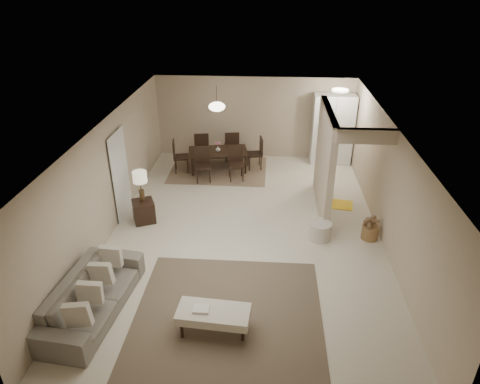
# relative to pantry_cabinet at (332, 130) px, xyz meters

# --- Properties ---
(floor) EXTENTS (9.00, 9.00, 0.00)m
(floor) POSITION_rel_pantry_cabinet_xyz_m (-2.35, -4.15, -1.05)
(floor) COLOR beige
(floor) RESTS_ON ground
(ceiling) EXTENTS (9.00, 9.00, 0.00)m
(ceiling) POSITION_rel_pantry_cabinet_xyz_m (-2.35, -4.15, 1.45)
(ceiling) COLOR white
(ceiling) RESTS_ON back_wall
(back_wall) EXTENTS (6.00, 0.00, 6.00)m
(back_wall) POSITION_rel_pantry_cabinet_xyz_m (-2.35, 0.35, 0.20)
(back_wall) COLOR #BAA78C
(back_wall) RESTS_ON floor
(left_wall) EXTENTS (0.00, 9.00, 9.00)m
(left_wall) POSITION_rel_pantry_cabinet_xyz_m (-5.35, -4.15, 0.20)
(left_wall) COLOR #BAA78C
(left_wall) RESTS_ON floor
(right_wall) EXTENTS (0.00, 9.00, 9.00)m
(right_wall) POSITION_rel_pantry_cabinet_xyz_m (0.65, -4.15, 0.20)
(right_wall) COLOR #BAA78C
(right_wall) RESTS_ON floor
(partition) EXTENTS (0.15, 2.50, 2.50)m
(partition) POSITION_rel_pantry_cabinet_xyz_m (-0.55, -2.90, 0.20)
(partition) COLOR #BAA78C
(partition) RESTS_ON floor
(doorway) EXTENTS (0.04, 0.90, 2.04)m
(doorway) POSITION_rel_pantry_cabinet_xyz_m (-5.32, -3.55, -0.03)
(doorway) COLOR black
(doorway) RESTS_ON floor
(pantry_cabinet) EXTENTS (1.20, 0.55, 2.10)m
(pantry_cabinet) POSITION_rel_pantry_cabinet_xyz_m (0.00, 0.00, 0.00)
(pantry_cabinet) COLOR white
(pantry_cabinet) RESTS_ON floor
(flush_light) EXTENTS (0.44, 0.44, 0.05)m
(flush_light) POSITION_rel_pantry_cabinet_xyz_m (-0.05, -0.95, 1.41)
(flush_light) COLOR white
(flush_light) RESTS_ON ceiling
(living_rug) EXTENTS (3.20, 3.20, 0.01)m
(living_rug) POSITION_rel_pantry_cabinet_xyz_m (-2.49, -6.87, -1.04)
(living_rug) COLOR brown
(living_rug) RESTS_ON floor
(sofa) EXTENTS (2.46, 1.18, 0.69)m
(sofa) POSITION_rel_pantry_cabinet_xyz_m (-4.80, -6.87, -0.70)
(sofa) COLOR slate
(sofa) RESTS_ON floor
(ottoman_bench) EXTENTS (1.21, 0.63, 0.42)m
(ottoman_bench) POSITION_rel_pantry_cabinet_xyz_m (-2.69, -7.17, -0.71)
(ottoman_bench) COLOR beige
(ottoman_bench) RESTS_ON living_rug
(side_table) EXTENTS (0.63, 0.63, 0.52)m
(side_table) POSITION_rel_pantry_cabinet_xyz_m (-4.75, -3.85, -0.79)
(side_table) COLOR black
(side_table) RESTS_ON floor
(table_lamp) EXTENTS (0.32, 0.32, 0.76)m
(table_lamp) POSITION_rel_pantry_cabinet_xyz_m (-4.75, -3.85, 0.03)
(table_lamp) COLOR #4E3921
(table_lamp) RESTS_ON side_table
(round_pouf) EXTENTS (0.50, 0.50, 0.39)m
(round_pouf) POSITION_rel_pantry_cabinet_xyz_m (-0.70, -4.31, -0.85)
(round_pouf) COLOR beige
(round_pouf) RESTS_ON floor
(wicker_basket) EXTENTS (0.48, 0.48, 0.31)m
(wicker_basket) POSITION_rel_pantry_cabinet_xyz_m (0.40, -4.23, -0.89)
(wicker_basket) COLOR brown
(wicker_basket) RESTS_ON floor
(dining_rug) EXTENTS (2.80, 2.10, 0.01)m
(dining_rug) POSITION_rel_pantry_cabinet_xyz_m (-3.35, -0.83, -1.04)
(dining_rug) COLOR #876F54
(dining_rug) RESTS_ON floor
(dining_table) EXTENTS (1.83, 1.23, 0.60)m
(dining_table) POSITION_rel_pantry_cabinet_xyz_m (-3.35, -0.83, -0.75)
(dining_table) COLOR black
(dining_table) RESTS_ON dining_rug
(dining_chairs) EXTENTS (2.61, 2.07, 0.96)m
(dining_chairs) POSITION_rel_pantry_cabinet_xyz_m (-3.35, -0.83, -0.57)
(dining_chairs) COLOR black
(dining_chairs) RESTS_ON dining_rug
(vase) EXTENTS (0.15, 0.15, 0.15)m
(vase) POSITION_rel_pantry_cabinet_xyz_m (-3.35, -0.83, -0.38)
(vase) COLOR white
(vase) RESTS_ON dining_table
(yellow_mat) EXTENTS (0.94, 0.66, 0.01)m
(yellow_mat) POSITION_rel_pantry_cabinet_xyz_m (-0.15, -2.71, -1.04)
(yellow_mat) COLOR yellow
(yellow_mat) RESTS_ON floor
(pendant_light) EXTENTS (0.46, 0.46, 0.71)m
(pendant_light) POSITION_rel_pantry_cabinet_xyz_m (-3.35, -0.83, 0.87)
(pendant_light) COLOR #4E3921
(pendant_light) RESTS_ON ceiling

